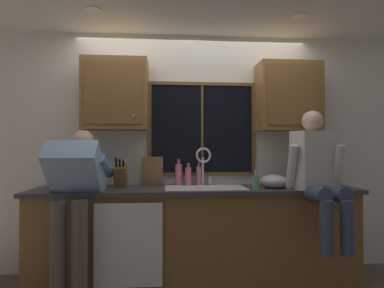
{
  "coord_description": "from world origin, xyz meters",
  "views": [
    {
      "loc": [
        -0.29,
        -3.48,
        1.31
      ],
      "look_at": [
        -0.04,
        -0.3,
        1.36
      ],
      "focal_mm": 29.97,
      "sensor_mm": 36.0,
      "label": 1
    }
  ],
  "objects_px": {
    "soap_dispenser": "(256,182)",
    "bottle_amber_small": "(179,174)",
    "cutting_board": "(152,171)",
    "knife_block": "(120,177)",
    "person_standing": "(75,191)",
    "bottle_tall_clear": "(188,176)",
    "bottle_green_glass": "(199,175)",
    "person_sitting_on_counter": "(317,171)",
    "mixing_bowl": "(274,181)"
  },
  "relations": [
    {
      "from": "person_standing",
      "to": "mixing_bowl",
      "type": "xyz_separation_m",
      "value": [
        1.87,
        0.22,
        0.05
      ]
    },
    {
      "from": "person_standing",
      "to": "cutting_board",
      "type": "xyz_separation_m",
      "value": [
        0.65,
        0.5,
        0.13
      ]
    },
    {
      "from": "bottle_green_glass",
      "to": "cutting_board",
      "type": "bearing_deg",
      "value": -179.49
    },
    {
      "from": "person_sitting_on_counter",
      "to": "person_standing",
      "type": "bearing_deg",
      "value": -179.68
    },
    {
      "from": "knife_block",
      "to": "mixing_bowl",
      "type": "bearing_deg",
      "value": -5.61
    },
    {
      "from": "knife_block",
      "to": "person_standing",
      "type": "bearing_deg",
      "value": -132.9
    },
    {
      "from": "person_standing",
      "to": "soap_dispenser",
      "type": "relative_size",
      "value": 8.11
    },
    {
      "from": "cutting_board",
      "to": "bottle_amber_small",
      "type": "relative_size",
      "value": 1.07
    },
    {
      "from": "cutting_board",
      "to": "knife_block",
      "type": "bearing_deg",
      "value": -156.82
    },
    {
      "from": "person_standing",
      "to": "bottle_tall_clear",
      "type": "relative_size",
      "value": 5.99
    },
    {
      "from": "person_sitting_on_counter",
      "to": "cutting_board",
      "type": "distance_m",
      "value": 1.64
    },
    {
      "from": "knife_block",
      "to": "bottle_tall_clear",
      "type": "distance_m",
      "value": 0.7
    },
    {
      "from": "person_sitting_on_counter",
      "to": "bottle_amber_small",
      "type": "relative_size",
      "value": 4.36
    },
    {
      "from": "person_sitting_on_counter",
      "to": "bottle_tall_clear",
      "type": "distance_m",
      "value": 1.27
    },
    {
      "from": "person_sitting_on_counter",
      "to": "soap_dispenser",
      "type": "xyz_separation_m",
      "value": [
        -0.57,
        0.09,
        -0.11
      ]
    },
    {
      "from": "bottle_green_glass",
      "to": "person_standing",
      "type": "bearing_deg",
      "value": -156.21
    },
    {
      "from": "cutting_board",
      "to": "bottle_green_glass",
      "type": "height_order",
      "value": "cutting_board"
    },
    {
      "from": "knife_block",
      "to": "bottle_tall_clear",
      "type": "height_order",
      "value": "knife_block"
    },
    {
      "from": "soap_dispenser",
      "to": "bottle_amber_small",
      "type": "distance_m",
      "value": 0.83
    },
    {
      "from": "bottle_tall_clear",
      "to": "knife_block",
      "type": "bearing_deg",
      "value": -172.6
    },
    {
      "from": "knife_block",
      "to": "mixing_bowl",
      "type": "xyz_separation_m",
      "value": [
        1.53,
        -0.15,
        -0.05
      ]
    },
    {
      "from": "person_standing",
      "to": "person_sitting_on_counter",
      "type": "distance_m",
      "value": 2.23
    },
    {
      "from": "cutting_board",
      "to": "bottle_green_glass",
      "type": "distance_m",
      "value": 0.49
    },
    {
      "from": "person_sitting_on_counter",
      "to": "bottle_green_glass",
      "type": "height_order",
      "value": "person_sitting_on_counter"
    },
    {
      "from": "mixing_bowl",
      "to": "bottle_amber_small",
      "type": "height_order",
      "value": "bottle_amber_small"
    },
    {
      "from": "bottle_green_glass",
      "to": "bottle_tall_clear",
      "type": "distance_m",
      "value": 0.13
    },
    {
      "from": "soap_dispenser",
      "to": "bottle_tall_clear",
      "type": "xyz_separation_m",
      "value": [
        -0.62,
        0.36,
        0.03
      ]
    },
    {
      "from": "mixing_bowl",
      "to": "bottle_amber_small",
      "type": "distance_m",
      "value": 0.98
    },
    {
      "from": "mixing_bowl",
      "to": "bottle_green_glass",
      "type": "distance_m",
      "value": 0.78
    },
    {
      "from": "mixing_bowl",
      "to": "bottle_tall_clear",
      "type": "xyz_separation_m",
      "value": [
        -0.84,
        0.24,
        0.04
      ]
    },
    {
      "from": "soap_dispenser",
      "to": "person_standing",
      "type": "bearing_deg",
      "value": -176.58
    },
    {
      "from": "knife_block",
      "to": "cutting_board",
      "type": "bearing_deg",
      "value": 23.18
    },
    {
      "from": "person_sitting_on_counter",
      "to": "bottle_amber_small",
      "type": "bearing_deg",
      "value": 158.9
    },
    {
      "from": "bottle_tall_clear",
      "to": "bottle_green_glass",
      "type": "bearing_deg",
      "value": 22.88
    },
    {
      "from": "cutting_board",
      "to": "soap_dispenser",
      "type": "relative_size",
      "value": 1.68
    },
    {
      "from": "soap_dispenser",
      "to": "person_sitting_on_counter",
      "type": "bearing_deg",
      "value": -8.58
    },
    {
      "from": "person_standing",
      "to": "knife_block",
      "type": "height_order",
      "value": "person_standing"
    },
    {
      "from": "knife_block",
      "to": "bottle_amber_small",
      "type": "distance_m",
      "value": 0.61
    },
    {
      "from": "mixing_bowl",
      "to": "bottle_green_glass",
      "type": "relative_size",
      "value": 1.09
    },
    {
      "from": "bottle_green_glass",
      "to": "bottle_amber_small",
      "type": "height_order",
      "value": "bottle_amber_small"
    },
    {
      "from": "bottle_green_glass",
      "to": "bottle_amber_small",
      "type": "relative_size",
      "value": 0.88
    },
    {
      "from": "cutting_board",
      "to": "mixing_bowl",
      "type": "xyz_separation_m",
      "value": [
        1.21,
        -0.28,
        -0.09
      ]
    },
    {
      "from": "knife_block",
      "to": "soap_dispenser",
      "type": "relative_size",
      "value": 1.75
    },
    {
      "from": "cutting_board",
      "to": "bottle_tall_clear",
      "type": "height_order",
      "value": "cutting_board"
    },
    {
      "from": "mixing_bowl",
      "to": "bottle_tall_clear",
      "type": "bearing_deg",
      "value": 164.04
    },
    {
      "from": "knife_block",
      "to": "bottle_tall_clear",
      "type": "bearing_deg",
      "value": 7.4
    },
    {
      "from": "person_sitting_on_counter",
      "to": "bottle_green_glass",
      "type": "xyz_separation_m",
      "value": [
        -1.07,
        0.49,
        -0.08
      ]
    },
    {
      "from": "cutting_board",
      "to": "soap_dispenser",
      "type": "distance_m",
      "value": 1.08
    },
    {
      "from": "bottle_tall_clear",
      "to": "cutting_board",
      "type": "bearing_deg",
      "value": 173.26
    },
    {
      "from": "soap_dispenser",
      "to": "bottle_amber_small",
      "type": "xyz_separation_m",
      "value": [
        -0.72,
        0.41,
        0.05
      ]
    }
  ]
}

